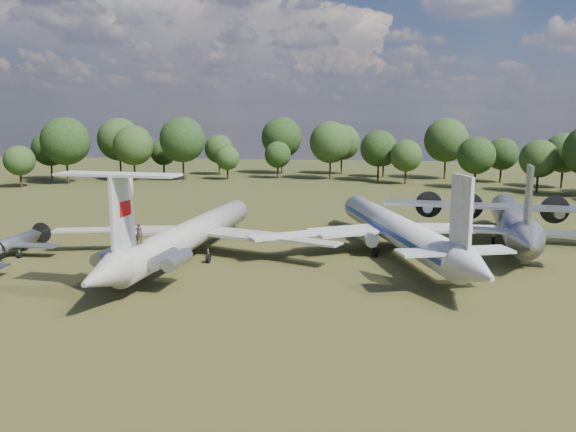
% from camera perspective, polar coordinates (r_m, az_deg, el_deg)
% --- Properties ---
extents(ground, '(300.00, 300.00, 0.00)m').
position_cam_1_polar(ground, '(65.72, -7.53, -4.19)').
color(ground, '#1E3913').
rests_on(ground, ground).
extents(il62_airliner, '(38.93, 48.31, 4.43)m').
position_cam_1_polar(il62_airliner, '(65.46, -9.72, -2.31)').
color(il62_airliner, silver).
rests_on(il62_airliner, ground).
extents(tu104_jet, '(47.10, 54.90, 4.67)m').
position_cam_1_polar(tu104_jet, '(67.54, 10.89, -1.86)').
color(tu104_jet, beige).
rests_on(tu104_jet, ground).
extents(an12_transport, '(37.77, 41.02, 4.82)m').
position_cam_1_polar(an12_transport, '(76.85, 21.87, -0.92)').
color(an12_transport, '#ADAFB5').
rests_on(an12_transport, ground).
extents(small_prop_northwest, '(11.28, 15.37, 2.25)m').
position_cam_1_polar(small_prop_northwest, '(72.71, -26.48, -2.88)').
color(small_prop_northwest, '#A6A9AE').
rests_on(small_prop_northwest, ground).
extents(person_on_il62, '(0.77, 0.58, 1.93)m').
position_cam_1_polar(person_on_il62, '(53.86, -14.91, -1.73)').
color(person_on_il62, brown).
rests_on(person_on_il62, il62_airliner).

